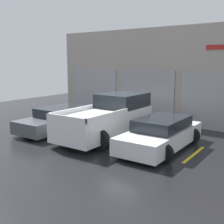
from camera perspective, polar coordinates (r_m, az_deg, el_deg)
ground_plane at (r=13.59m, az=1.68°, el=-4.14°), size 28.00×28.00×0.00m
shophouse_building at (r=16.04m, az=8.18°, el=7.11°), size 12.53×0.68×5.18m
pickup_truck at (r=12.65m, az=-0.59°, el=-1.13°), size 2.57×5.07×1.87m
sedan_white at (r=11.19m, az=9.98°, el=-4.37°), size 2.18×4.48×1.21m
sedan_side at (r=14.24m, az=-10.00°, el=-1.33°), size 2.18×4.79×1.16m
parking_stripe_far_left at (r=15.30m, az=-13.60°, el=-2.78°), size 0.12×2.20×0.01m
parking_stripe_left at (r=13.45m, az=-5.94°, el=-4.33°), size 0.12×2.20×0.01m
parking_stripe_centre at (r=11.92m, az=3.95°, el=-6.20°), size 0.12×2.20×0.01m
parking_stripe_right at (r=10.86m, az=16.32°, el=-8.26°), size 0.12×2.20×0.01m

